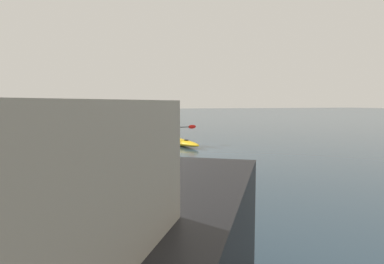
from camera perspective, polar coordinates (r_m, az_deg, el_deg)
name	(u,v)px	position (r m, az deg, el deg)	size (l,w,h in m)	color
ground_plane	(170,151)	(12.42, -3.82, -3.23)	(160.00, 160.00, 0.00)	#283D4C
kayak	(171,140)	(14.69, -3.62, -1.36)	(1.79, 4.56, 0.29)	#EAB214
kayaker	(170,129)	(14.70, -3.73, 0.50)	(2.34, 0.71, 0.78)	yellow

